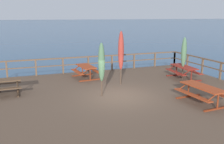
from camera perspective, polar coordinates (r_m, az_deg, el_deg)
name	(u,v)px	position (r m, az deg, el deg)	size (l,w,h in m)	color
ground_plane	(118,110)	(12.30, 1.40, -8.76)	(600.00, 600.00, 0.00)	navy
wooden_deck	(118,103)	(12.17, 1.41, -7.15)	(14.14, 11.59, 0.74)	brown
railing_waterside_far	(88,61)	(17.09, -5.47, 2.49)	(13.94, 0.10, 1.09)	brown
picnic_table_mid_left	(184,70)	(15.84, 16.14, 0.55)	(1.52, 2.09, 0.78)	maroon
picnic_table_back_right	(86,69)	(15.44, -5.97, 0.66)	(1.57, 1.94, 0.78)	#993819
picnic_table_front_right	(202,91)	(11.67, 20.05, -4.02)	(1.54, 2.22, 0.78)	#993819
patio_umbrella_tall_mid_right	(184,52)	(15.62, 16.17, 4.33)	(0.32, 0.32, 2.55)	#4C3828
patio_umbrella_short_front	(121,51)	(13.66, 2.08, 4.84)	(0.32, 0.32, 2.98)	#4C3828
patio_umbrella_tall_front	(102,63)	(11.66, -2.41, 2.18)	(0.32, 0.32, 2.57)	#4C3828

